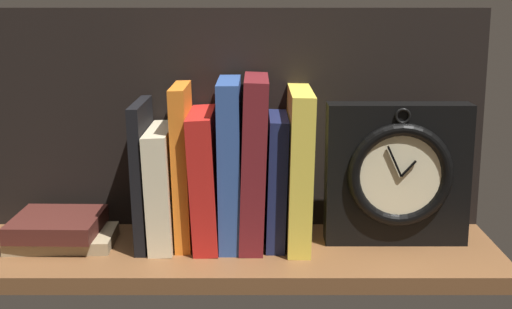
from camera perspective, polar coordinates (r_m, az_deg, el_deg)
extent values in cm
cube|color=brown|center=(113.31, -2.16, -7.88)|extent=(82.77, 24.93, 2.50)
cube|color=black|center=(119.72, -2.04, 2.81)|extent=(82.77, 1.20, 36.06)
cube|color=black|center=(113.57, -8.97, -1.45)|extent=(2.19, 14.92, 22.24)
cube|color=beige|center=(113.67, -7.47, -2.46)|extent=(4.21, 15.54, 18.22)
cube|color=orange|center=(112.49, -5.87, -0.84)|extent=(2.94, 12.95, 24.78)
cube|color=red|center=(112.70, -4.16, -1.84)|extent=(4.65, 15.74, 20.80)
cube|color=#2D4C8E|center=(111.91, -2.24, -0.64)|extent=(3.59, 14.60, 25.57)
cube|color=maroon|center=(111.78, -0.31, -0.53)|extent=(4.45, 15.37, 26.07)
cube|color=#192147|center=(112.54, 1.49, -1.99)|extent=(3.39, 13.10, 20.13)
cube|color=gold|center=(112.20, 3.25, -1.01)|extent=(3.90, 16.92, 24.06)
cube|color=black|center=(114.18, 10.89, -1.50)|extent=(22.00, 4.75, 22.00)
torus|color=black|center=(111.43, 11.17, -1.62)|extent=(16.11, 1.98, 16.11)
cylinder|color=beige|center=(111.43, 11.17, -1.62)|extent=(13.00, 0.60, 13.00)
cube|color=black|center=(110.89, 11.78, -1.09)|extent=(2.34, 0.30, 2.57)
cube|color=black|center=(110.21, 10.72, -0.53)|extent=(2.43, 0.30, 4.73)
torus|color=black|center=(109.97, 11.33, 3.00)|extent=(2.44, 0.44, 2.44)
cube|color=#9E8966|center=(117.67, -15.08, -6.40)|extent=(16.19, 11.53, 1.89)
cube|color=#471E19|center=(117.47, -15.49, -5.30)|extent=(13.44, 13.64, 2.58)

